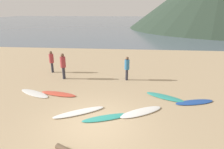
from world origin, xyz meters
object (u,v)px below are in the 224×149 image
(surfboard_1, at_px, (58,94))
(surfboard_3, at_px, (106,118))
(surfboard_6, at_px, (194,102))
(person_2, at_px, (51,60))
(surfboard_2, at_px, (79,112))
(person_1, at_px, (63,64))
(surfboard_0, at_px, (34,93))
(person_0, at_px, (127,66))
(surfboard_5, at_px, (165,97))
(surfboard_4, at_px, (141,112))

(surfboard_1, height_order, surfboard_3, surfboard_1)
(surfboard_6, distance_m, person_2, 10.11)
(surfboard_2, xyz_separation_m, person_2, (-3.53, 5.70, 0.92))
(surfboard_6, height_order, person_1, person_1)
(surfboard_0, distance_m, surfboard_3, 4.88)
(surfboard_1, height_order, person_1, person_1)
(surfboard_6, height_order, person_0, person_0)
(person_0, height_order, person_2, person_2)
(surfboard_2, xyz_separation_m, surfboard_5, (4.23, 2.02, -0.00))
(surfboard_2, height_order, surfboard_4, surfboard_2)
(surfboard_1, bearing_deg, person_1, 112.78)
(surfboard_6, bearing_deg, person_2, 139.29)
(surfboard_1, xyz_separation_m, surfboard_4, (4.55, -1.56, -0.00))
(surfboard_5, height_order, person_1, person_1)
(surfboard_2, xyz_separation_m, surfboard_4, (2.86, 0.30, -0.00))
(surfboard_0, distance_m, surfboard_5, 7.31)
(surfboard_3, relative_size, surfboard_4, 0.98)
(surfboard_4, distance_m, surfboard_5, 2.20)
(surfboard_0, height_order, surfboard_6, surfboard_6)
(surfboard_5, xyz_separation_m, person_1, (-6.43, 2.39, 1.01))
(surfboard_2, bearing_deg, surfboard_0, 119.02)
(surfboard_0, height_order, surfboard_2, surfboard_2)
(surfboard_5, bearing_deg, surfboard_1, -149.50)
(surfboard_2, relative_size, surfboard_5, 1.15)
(surfboard_6, bearing_deg, surfboard_3, -172.87)
(surfboard_1, distance_m, surfboard_6, 7.33)
(surfboard_0, relative_size, person_2, 1.33)
(person_0, bearing_deg, surfboard_0, -4.96)
(surfboard_0, relative_size, surfboard_4, 0.97)
(surfboard_6, bearing_deg, person_0, 123.14)
(surfboard_4, height_order, person_1, person_1)
(person_1, distance_m, person_2, 1.85)
(surfboard_0, height_order, surfboard_1, surfboard_1)
(surfboard_2, bearing_deg, person_1, 86.32)
(surfboard_0, relative_size, surfboard_5, 1.02)
(person_1, relative_size, person_2, 1.09)
(surfboard_3, distance_m, surfboard_4, 1.68)
(surfboard_4, bearing_deg, surfboard_6, -6.95)
(surfboard_2, distance_m, surfboard_5, 4.69)
(surfboard_2, bearing_deg, surfboard_5, -4.65)
(surfboard_1, bearing_deg, surfboard_3, -24.89)
(person_0, bearing_deg, surfboard_3, 47.91)
(surfboard_1, xyz_separation_m, person_1, (-0.51, 2.54, 1.00))
(surfboard_0, xyz_separation_m, surfboard_3, (4.38, -2.16, -0.00))
(surfboard_1, xyz_separation_m, person_0, (3.78, 2.72, 0.91))
(surfboard_4, xyz_separation_m, surfboard_6, (2.78, 1.26, -0.01))
(person_0, relative_size, person_2, 0.99)
(surfboard_2, bearing_deg, surfboard_4, -24.13)
(surfboard_0, relative_size, surfboard_2, 0.89)
(surfboard_3, height_order, surfboard_4, surfboard_4)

